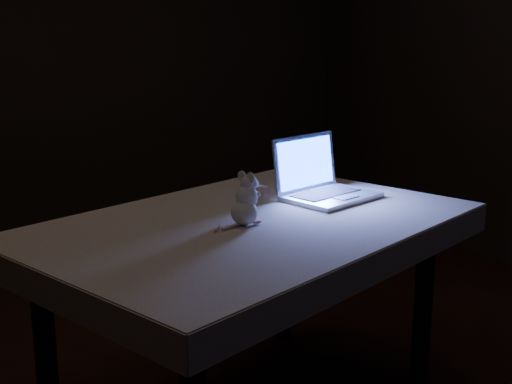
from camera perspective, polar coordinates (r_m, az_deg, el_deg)
name	(u,v)px	position (r m, az deg, el deg)	size (l,w,h in m)	color
back_wall	(24,30)	(4.65, -18.77, 12.65)	(4.50, 0.04, 2.60)	black
table	(251,324)	(2.31, -0.44, -10.96)	(1.32, 0.85, 0.70)	black
tablecloth	(261,227)	(2.27, 0.42, -2.94)	(1.41, 0.94, 0.09)	beige
laptop	(332,169)	(2.44, 6.37, 1.90)	(0.32, 0.28, 0.22)	silver
plush_mouse	(244,199)	(2.11, -1.01, -0.59)	(0.12, 0.12, 0.17)	white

